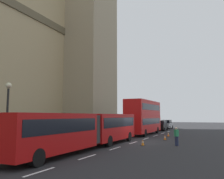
% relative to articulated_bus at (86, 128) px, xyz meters
% --- Properties ---
extents(ground_plane, '(160.00, 160.00, 0.00)m').
position_rel_articulated_bus_xyz_m(ground_plane, '(6.59, -1.99, -1.75)').
color(ground_plane, '#262628').
extents(lane_centre_marking, '(34.40, 0.16, 0.01)m').
position_rel_articulated_bus_xyz_m(lane_centre_marking, '(8.34, -1.99, -1.74)').
color(lane_centre_marking, silver).
rests_on(lane_centre_marking, ground_plane).
extents(articulated_bus, '(17.20, 2.54, 2.90)m').
position_rel_articulated_bus_xyz_m(articulated_bus, '(0.00, 0.00, 0.00)').
color(articulated_bus, '#B20F0F').
rests_on(articulated_bus, ground_plane).
extents(double_decker_bus, '(10.45, 2.54, 4.90)m').
position_rel_articulated_bus_xyz_m(double_decker_bus, '(16.46, 0.00, 0.96)').
color(double_decker_bus, red).
rests_on(double_decker_bus, ground_plane).
extents(sedan_lead, '(4.40, 1.86, 1.85)m').
position_rel_articulated_bus_xyz_m(sedan_lead, '(26.58, -0.22, -0.83)').
color(sedan_lead, black).
rests_on(sedan_lead, ground_plane).
extents(sedan_trailing, '(4.40, 1.86, 1.85)m').
position_rel_articulated_bus_xyz_m(sedan_trailing, '(33.11, 0.03, -0.83)').
color(sedan_trailing, '#B7B7BC').
rests_on(sedan_trailing, ground_plane).
extents(traffic_cone_west, '(0.36, 0.36, 0.58)m').
position_rel_articulated_bus_xyz_m(traffic_cone_west, '(4.14, -3.59, -1.46)').
color(traffic_cone_west, black).
rests_on(traffic_cone_west, ground_plane).
extents(traffic_cone_middle, '(0.36, 0.36, 0.58)m').
position_rel_articulated_bus_xyz_m(traffic_cone_middle, '(10.01, -4.39, -1.46)').
color(traffic_cone_middle, black).
rests_on(traffic_cone_middle, ground_plane).
extents(traffic_cone_east, '(0.36, 0.36, 0.58)m').
position_rel_articulated_bus_xyz_m(traffic_cone_east, '(14.86, -3.81, -1.46)').
color(traffic_cone_east, black).
rests_on(traffic_cone_east, ground_plane).
extents(street_lamp, '(0.44, 0.44, 5.27)m').
position_rel_articulated_bus_xyz_m(street_lamp, '(-4.09, 4.51, 1.31)').
color(street_lamp, black).
rests_on(street_lamp, ground_plane).
extents(pedestrian_near_cones, '(0.46, 0.39, 1.69)m').
position_rel_articulated_bus_xyz_m(pedestrian_near_cones, '(5.26, -6.46, -0.83)').
color(pedestrian_near_cones, '#262D4C').
rests_on(pedestrian_near_cones, ground_plane).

